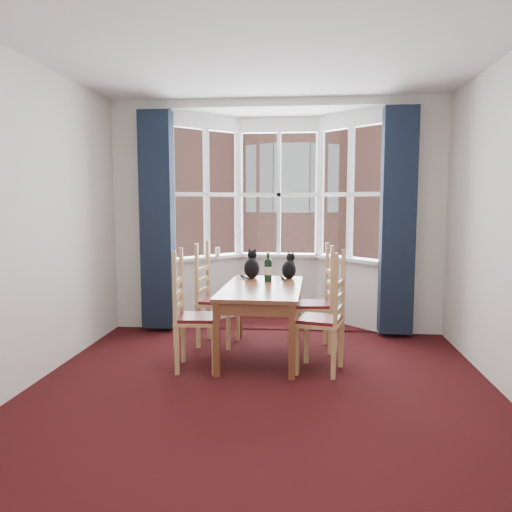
# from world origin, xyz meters

# --- Properties ---
(floor) EXTENTS (4.50, 4.50, 0.00)m
(floor) POSITION_xyz_m (0.00, 0.00, 0.00)
(floor) COLOR black
(floor) RESTS_ON ground
(ceiling) EXTENTS (4.50, 4.50, 0.00)m
(ceiling) POSITION_xyz_m (0.00, 0.00, 2.80)
(ceiling) COLOR white
(ceiling) RESTS_ON floor
(wall_left) EXTENTS (0.00, 4.50, 4.50)m
(wall_left) POSITION_xyz_m (-2.00, 0.00, 1.40)
(wall_left) COLOR silver
(wall_left) RESTS_ON floor
(wall_near) EXTENTS (4.00, 0.00, 4.00)m
(wall_near) POSITION_xyz_m (0.00, -2.25, 1.40)
(wall_near) COLOR silver
(wall_near) RESTS_ON floor
(wall_back_pier_left) EXTENTS (0.70, 0.12, 2.80)m
(wall_back_pier_left) POSITION_xyz_m (-1.65, 2.25, 1.40)
(wall_back_pier_left) COLOR silver
(wall_back_pier_left) RESTS_ON floor
(wall_back_pier_right) EXTENTS (0.70, 0.12, 2.80)m
(wall_back_pier_right) POSITION_xyz_m (1.65, 2.25, 1.40)
(wall_back_pier_right) COLOR silver
(wall_back_pier_right) RESTS_ON floor
(bay_window) EXTENTS (2.76, 0.94, 2.80)m
(bay_window) POSITION_xyz_m (0.00, 2.75, 1.40)
(bay_window) COLOR white
(bay_window) RESTS_ON floor
(curtain_left) EXTENTS (0.38, 0.22, 2.60)m
(curtain_left) POSITION_xyz_m (-1.42, 2.07, 1.35)
(curtain_left) COLOR #172234
(curtain_left) RESTS_ON floor
(curtain_right) EXTENTS (0.38, 0.22, 2.60)m
(curtain_right) POSITION_xyz_m (1.42, 2.07, 1.35)
(curtain_right) COLOR #172234
(curtain_right) RESTS_ON floor
(dining_table) EXTENTS (0.82, 1.48, 0.72)m
(dining_table) POSITION_xyz_m (-0.08, 1.20, 0.64)
(dining_table) COLOR brown
(dining_table) RESTS_ON floor
(chair_left_near) EXTENTS (0.43, 0.45, 0.92)m
(chair_left_near) POSITION_xyz_m (-0.74, 0.72, 0.47)
(chair_left_near) COLOR tan
(chair_left_near) RESTS_ON floor
(chair_left_far) EXTENTS (0.46, 0.47, 0.92)m
(chair_left_far) POSITION_xyz_m (-0.68, 1.55, 0.47)
(chair_left_far) COLOR tan
(chair_left_far) RESTS_ON floor
(chair_right_near) EXTENTS (0.49, 0.51, 0.92)m
(chair_right_near) POSITION_xyz_m (0.59, 0.74, 0.47)
(chair_right_near) COLOR tan
(chair_right_near) RESTS_ON floor
(chair_right_far) EXTENTS (0.44, 0.45, 0.92)m
(chair_right_far) POSITION_xyz_m (0.53, 1.46, 0.47)
(chair_right_far) COLOR tan
(chair_right_far) RESTS_ON floor
(cat_left) EXTENTS (0.18, 0.26, 0.34)m
(cat_left) POSITION_xyz_m (-0.24, 1.76, 0.85)
(cat_left) COLOR black
(cat_left) RESTS_ON dining_table
(cat_right) EXTENTS (0.20, 0.25, 0.31)m
(cat_right) POSITION_xyz_m (0.18, 1.76, 0.84)
(cat_right) COLOR black
(cat_right) RESTS_ON dining_table
(wine_bottle) EXTENTS (0.08, 0.08, 0.32)m
(wine_bottle) POSITION_xyz_m (-0.04, 1.51, 0.86)
(wine_bottle) COLOR black
(wine_bottle) RESTS_ON dining_table
(candle_tall) EXTENTS (0.06, 0.06, 0.12)m
(candle_tall) POSITION_xyz_m (-0.78, 2.60, 0.93)
(candle_tall) COLOR white
(candle_tall) RESTS_ON bay_window
(street) EXTENTS (80.00, 80.00, 0.00)m
(street) POSITION_xyz_m (0.00, 32.25, -6.00)
(street) COLOR #333335
(street) RESTS_ON ground
(tenement_building) EXTENTS (18.40, 7.80, 15.20)m
(tenement_building) POSITION_xyz_m (0.00, 14.01, 1.60)
(tenement_building) COLOR #A76656
(tenement_building) RESTS_ON street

